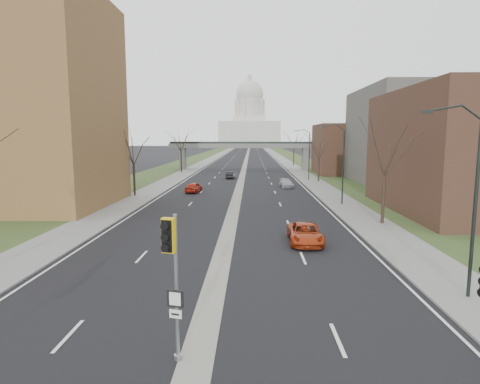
{
  "coord_description": "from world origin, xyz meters",
  "views": [
    {
      "loc": [
        1.82,
        -11.91,
        7.37
      ],
      "look_at": [
        1.12,
        12.22,
        4.08
      ],
      "focal_mm": 30.0,
      "sensor_mm": 36.0,
      "label": 1
    }
  ],
  "objects_px": {
    "car_left_near": "(194,187)",
    "car_left_far": "(231,175)",
    "car_right_near": "(305,233)",
    "car_right_mid": "(286,183)",
    "signal_pole_median": "(172,263)"
  },
  "relations": [
    {
      "from": "car_left_far",
      "to": "car_right_near",
      "type": "distance_m",
      "value": 45.31
    },
    {
      "from": "car_left_near",
      "to": "car_left_far",
      "type": "distance_m",
      "value": 19.15
    },
    {
      "from": "car_left_far",
      "to": "car_right_mid",
      "type": "bearing_deg",
      "value": 128.05
    },
    {
      "from": "car_left_far",
      "to": "car_left_near",
      "type": "bearing_deg",
      "value": 81.22
    },
    {
      "from": "car_left_far",
      "to": "signal_pole_median",
      "type": "bearing_deg",
      "value": 94.54
    },
    {
      "from": "signal_pole_median",
      "to": "car_left_far",
      "type": "bearing_deg",
      "value": 105.69
    },
    {
      "from": "car_left_near",
      "to": "car_right_mid",
      "type": "distance_m",
      "value": 14.21
    },
    {
      "from": "car_right_near",
      "to": "car_right_mid",
      "type": "distance_m",
      "value": 31.76
    },
    {
      "from": "car_left_near",
      "to": "signal_pole_median",
      "type": "bearing_deg",
      "value": 104.18
    },
    {
      "from": "signal_pole_median",
      "to": "car_right_mid",
      "type": "xyz_separation_m",
      "value": [
        7.66,
        47.18,
        -2.83
      ]
    },
    {
      "from": "signal_pole_median",
      "to": "car_left_near",
      "type": "bearing_deg",
      "value": 111.76
    },
    {
      "from": "car_right_near",
      "to": "car_right_mid",
      "type": "bearing_deg",
      "value": 88.76
    },
    {
      "from": "car_right_near",
      "to": "signal_pole_median",
      "type": "bearing_deg",
      "value": -110.88
    },
    {
      "from": "signal_pole_median",
      "to": "car_right_mid",
      "type": "bearing_deg",
      "value": 95.21
    },
    {
      "from": "signal_pole_median",
      "to": "car_right_mid",
      "type": "relative_size",
      "value": 1.17
    }
  ]
}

